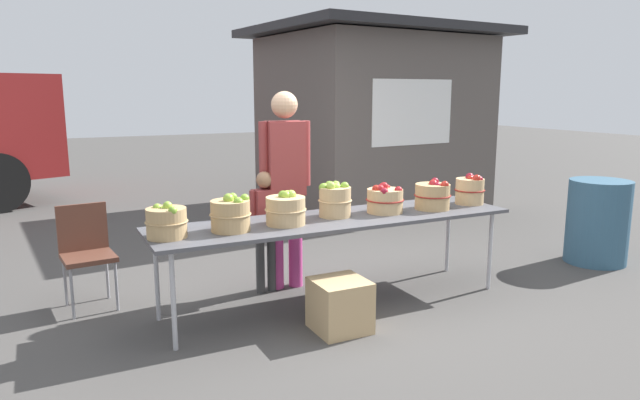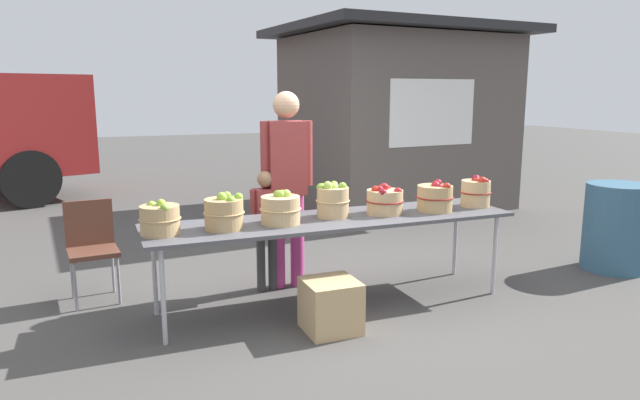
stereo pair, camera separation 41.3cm
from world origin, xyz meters
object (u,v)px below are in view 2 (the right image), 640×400
object	(u,v)px
market_table	(333,222)
trash_barrel	(616,227)
apple_basket_red_0	(385,200)
apple_basket_green_3	(332,200)
child_customer	(266,221)
vendor_adult	(287,174)
folding_chair	(92,242)
apple_basket_red_2	(476,192)
apple_basket_green_2	(281,209)
apple_basket_green_1	(224,213)
apple_basket_green_0	(160,219)
apple_basket_red_1	(435,197)
produce_crate	(331,306)

from	to	relation	value
market_table	trash_barrel	distance (m)	3.05
market_table	apple_basket_red_0	xyz separation A→B (m)	(0.48, 0.00, 0.15)
apple_basket_green_3	child_customer	bearing A→B (deg)	131.99
vendor_adult	folding_chair	bearing A→B (deg)	-3.41
apple_basket_red_2	trash_barrel	xyz separation A→B (m)	(1.62, -0.14, -0.44)
child_customer	folding_chair	bearing A→B (deg)	-19.07
market_table	apple_basket_green_3	xyz separation A→B (m)	(0.01, 0.05, 0.18)
apple_basket_green_2	apple_basket_green_1	bearing A→B (deg)	-178.06
market_table	apple_basket_green_2	bearing A→B (deg)	-175.85
apple_basket_green_0	apple_basket_green_3	bearing A→B (deg)	3.73
apple_basket_green_3	trash_barrel	distance (m)	3.06
apple_basket_green_1	apple_basket_red_1	bearing A→B (deg)	-0.35
apple_basket_green_1	apple_basket_green_3	world-z (taller)	apple_basket_green_3
apple_basket_green_2	apple_basket_red_2	bearing A→B (deg)	0.55
apple_basket_red_0	vendor_adult	bearing A→B (deg)	140.20
apple_basket_green_2	apple_basket_red_1	world-z (taller)	same
apple_basket_green_1	apple_basket_red_2	bearing A→B (deg)	0.82
apple_basket_green_0	trash_barrel	xyz separation A→B (m)	(4.43, -0.11, -0.43)
vendor_adult	produce_crate	bearing A→B (deg)	95.59
apple_basket_green_3	apple_basket_green_1	bearing A→B (deg)	-173.89
market_table	produce_crate	size ratio (longest dim) A/B	7.86
apple_basket_green_2	produce_crate	world-z (taller)	apple_basket_green_2
vendor_adult	market_table	bearing A→B (deg)	116.84
apple_basket_green_2	folding_chair	world-z (taller)	apple_basket_green_2
apple_basket_red_1	vendor_adult	world-z (taller)	vendor_adult
folding_chair	apple_basket_green_1	bearing A→B (deg)	-49.65
apple_basket_green_2	apple_basket_green_3	xyz separation A→B (m)	(0.48, 0.08, 0.02)
apple_basket_green_1	apple_basket_red_1	distance (m)	1.87
apple_basket_red_1	apple_basket_red_2	size ratio (longest dim) A/B	1.15
apple_basket_green_2	produce_crate	bearing A→B (deg)	-63.75
market_table	folding_chair	bearing A→B (deg)	155.06
child_customer	trash_barrel	xyz separation A→B (m)	(3.46, -0.69, -0.21)
child_customer	produce_crate	world-z (taller)	child_customer
apple_basket_green_3	folding_chair	bearing A→B (deg)	156.49
apple_basket_green_0	apple_basket_green_3	xyz separation A→B (m)	(1.41, 0.09, 0.03)
apple_basket_red_2	vendor_adult	distance (m)	1.73
apple_basket_red_0	trash_barrel	bearing A→B (deg)	-3.55
apple_basket_red_2	apple_basket_green_2	bearing A→B (deg)	-179.45
apple_basket_red_1	folding_chair	distance (m)	3.01
market_table	child_customer	bearing A→B (deg)	128.32
vendor_adult	trash_barrel	size ratio (longest dim) A/B	2.03
child_customer	apple_basket_green_3	bearing A→B (deg)	125.99
market_table	child_customer	distance (m)	0.69
child_customer	apple_basket_green_0	bearing A→B (deg)	24.80
apple_basket_green_2	apple_basket_red_2	size ratio (longest dim) A/B	1.16
apple_basket_red_2	apple_basket_green_0	bearing A→B (deg)	-179.48
produce_crate	vendor_adult	bearing A→B (deg)	88.84
apple_basket_red_0	apple_basket_red_1	xyz separation A→B (m)	(0.47, -0.06, 0.01)
apple_basket_green_1	apple_basket_green_0	bearing A→B (deg)	179.02
child_customer	produce_crate	size ratio (longest dim) A/B	2.79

